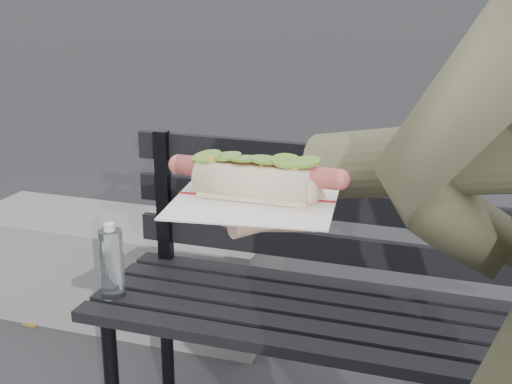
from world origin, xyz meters
TOP-DOWN VIEW (x-y plane):
  - park_bench at (-0.01, 0.96)m, footprint 1.50×0.44m
  - concrete_block at (-1.07, 1.53)m, footprint 1.20×0.40m
  - held_hotdog at (0.20, 0.08)m, footprint 0.64×0.31m

SIDE VIEW (x-z plane):
  - concrete_block at x=-1.07m, z-range 0.00..0.40m
  - park_bench at x=-0.01m, z-range 0.08..0.96m
  - held_hotdog at x=0.20m, z-range 1.02..1.21m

